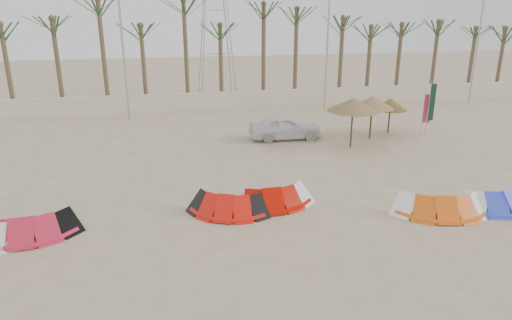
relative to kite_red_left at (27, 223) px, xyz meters
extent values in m
plane|color=tan|center=(8.38, -3.63, -0.42)|extent=(120.00, 120.00, 0.00)
cube|color=beige|center=(8.38, 18.37, 0.23)|extent=(60.00, 0.30, 1.30)
cylinder|color=brown|center=(-5.62, 19.87, 2.83)|extent=(0.32, 0.32, 6.50)
ellipsoid|color=#194719|center=(-5.62, 19.87, 6.08)|extent=(4.00, 4.00, 2.40)
cylinder|color=brown|center=(4.38, 19.87, 2.83)|extent=(0.32, 0.32, 6.50)
ellipsoid|color=#194719|center=(4.38, 19.87, 6.08)|extent=(4.00, 4.00, 2.40)
cylinder|color=brown|center=(14.38, 19.87, 2.83)|extent=(0.32, 0.32, 6.50)
ellipsoid|color=#194719|center=(14.38, 19.87, 6.08)|extent=(4.00, 4.00, 2.40)
cylinder|color=brown|center=(24.38, 19.87, 2.83)|extent=(0.32, 0.32, 6.50)
ellipsoid|color=#194719|center=(24.38, 19.87, 6.08)|extent=(4.00, 4.00, 2.40)
cylinder|color=brown|center=(32.38, 19.87, 2.83)|extent=(0.32, 0.32, 6.50)
ellipsoid|color=#194719|center=(32.38, 19.87, 6.08)|extent=(4.00, 4.00, 2.40)
cylinder|color=#A5A8AD|center=(2.38, 16.37, 5.08)|extent=(0.14, 0.14, 11.00)
cylinder|color=#A5A8AD|center=(16.38, 16.37, 5.08)|extent=(0.14, 0.14, 11.00)
cylinder|color=#A5A8AD|center=(28.38, 16.37, 5.08)|extent=(0.14, 0.14, 11.00)
cube|color=silver|center=(-0.09, -0.07, -0.17)|extent=(1.07, 1.25, 0.40)
cylinder|color=red|center=(0.00, -0.31, -0.32)|extent=(3.16, 0.47, 0.20)
cube|color=black|center=(1.42, -0.21, -0.17)|extent=(0.69, 1.15, 0.40)
cylinder|color=red|center=(6.85, 0.13, -0.32)|extent=(2.57, 1.20, 0.20)
cube|color=black|center=(5.64, 0.23, -0.17)|extent=(0.97, 1.25, 0.40)
cube|color=black|center=(8.06, 0.23, -0.17)|extent=(0.97, 1.25, 0.40)
cylinder|color=#B60B00|center=(8.55, 0.54, -0.32)|extent=(3.13, 0.31, 0.20)
cube|color=white|center=(7.15, 0.64, -0.17)|extent=(0.64, 1.12, 0.40)
cube|color=white|center=(9.96, 0.64, -0.17)|extent=(0.64, 1.12, 0.40)
cylinder|color=#EA5C13|center=(14.58, -1.45, -0.32)|extent=(3.17, 0.91, 0.20)
cube|color=white|center=(13.14, -1.35, -0.17)|extent=(0.83, 1.21, 0.40)
cube|color=white|center=(16.02, -1.35, -0.17)|extent=(0.83, 1.21, 0.40)
cylinder|color=blue|center=(17.25, -1.41, -0.32)|extent=(3.17, 0.60, 0.20)
cube|color=white|center=(15.83, -1.31, -0.17)|extent=(0.73, 1.17, 0.40)
cylinder|color=#4C331E|center=(14.67, 7.29, 0.89)|extent=(0.10, 0.10, 2.62)
cone|color=olive|center=(14.67, 7.29, 1.95)|extent=(2.80, 2.80, 0.70)
cylinder|color=#4C331E|center=(16.46, 8.71, 0.78)|extent=(0.10, 0.10, 2.40)
cone|color=#997D4E|center=(16.46, 8.71, 1.74)|extent=(2.47, 2.47, 0.70)
cylinder|color=#4C331E|center=(18.09, 9.64, 0.60)|extent=(0.10, 0.10, 2.04)
cone|color=brown|center=(18.09, 9.64, 1.37)|extent=(1.99, 1.99, 0.70)
cylinder|color=#A5A8AD|center=(19.75, 8.76, 0.89)|extent=(0.04, 0.04, 2.62)
cube|color=#F13565|center=(19.97, 8.76, 1.20)|extent=(0.40, 0.16, 1.70)
cylinder|color=#A5A8AD|center=(19.78, 8.31, 1.24)|extent=(0.04, 0.04, 3.33)
cube|color=black|center=(20.00, 8.31, 1.64)|extent=(0.42, 0.10, 2.16)
imported|color=white|center=(11.57, 9.64, 0.29)|extent=(4.20, 1.82, 1.41)
camera|label=1|loc=(4.83, -15.15, 6.92)|focal=32.00mm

